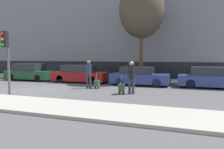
{
  "coord_description": "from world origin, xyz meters",
  "views": [
    {
      "loc": [
        8.89,
        -11.08,
        2.05
      ],
      "look_at": [
        4.23,
        1.8,
        0.95
      ],
      "focal_mm": 35.0,
      "sensor_mm": 36.0,
      "label": 1
    }
  ],
  "objects_px": {
    "parked_car_0": "(31,72)",
    "parked_car_1": "(80,74)",
    "pedestrian_left": "(89,72)",
    "traffic_light": "(6,50)",
    "trolley_right": "(122,88)",
    "trolley_left": "(97,84)",
    "pedestrian_right": "(131,75)",
    "parked_car_2": "(140,76)",
    "bare_tree_near_crossing": "(142,11)",
    "parked_car_3": "(212,78)"
  },
  "relations": [
    {
      "from": "trolley_left",
      "to": "traffic_light",
      "type": "height_order",
      "value": "traffic_light"
    },
    {
      "from": "pedestrian_left",
      "to": "parked_car_1",
      "type": "bearing_deg",
      "value": -62.92
    },
    {
      "from": "pedestrian_right",
      "to": "bare_tree_near_crossing",
      "type": "xyz_separation_m",
      "value": [
        -0.74,
        5.81,
        4.7
      ]
    },
    {
      "from": "pedestrian_right",
      "to": "traffic_light",
      "type": "relative_size",
      "value": 0.54
    },
    {
      "from": "parked_car_0",
      "to": "traffic_light",
      "type": "xyz_separation_m",
      "value": [
        4.44,
        -6.98,
        1.72
      ]
    },
    {
      "from": "traffic_light",
      "to": "trolley_right",
      "type": "bearing_deg",
      "value": 27.97
    },
    {
      "from": "parked_car_2",
      "to": "trolley_left",
      "type": "bearing_deg",
      "value": -129.04
    },
    {
      "from": "parked_car_2",
      "to": "bare_tree_near_crossing",
      "type": "bearing_deg",
      "value": 99.5
    },
    {
      "from": "traffic_light",
      "to": "bare_tree_near_crossing",
      "type": "bearing_deg",
      "value": 59.68
    },
    {
      "from": "pedestrian_right",
      "to": "trolley_right",
      "type": "bearing_deg",
      "value": -179.93
    },
    {
      "from": "parked_car_0",
      "to": "pedestrian_left",
      "type": "relative_size",
      "value": 2.44
    },
    {
      "from": "parked_car_1",
      "to": "bare_tree_near_crossing",
      "type": "height_order",
      "value": "bare_tree_near_crossing"
    },
    {
      "from": "parked_car_2",
      "to": "trolley_right",
      "type": "distance_m",
      "value": 4.09
    },
    {
      "from": "parked_car_1",
      "to": "parked_car_2",
      "type": "height_order",
      "value": "parked_car_1"
    },
    {
      "from": "pedestrian_left",
      "to": "bare_tree_near_crossing",
      "type": "height_order",
      "value": "bare_tree_near_crossing"
    },
    {
      "from": "pedestrian_left",
      "to": "trolley_right",
      "type": "height_order",
      "value": "pedestrian_left"
    },
    {
      "from": "parked_car_0",
      "to": "pedestrian_right",
      "type": "distance_m",
      "value": 11.07
    },
    {
      "from": "parked_car_0",
      "to": "trolley_right",
      "type": "relative_size",
      "value": 4.1
    },
    {
      "from": "trolley_right",
      "to": "pedestrian_right",
      "type": "bearing_deg",
      "value": 11.21
    },
    {
      "from": "bare_tree_near_crossing",
      "to": "parked_car_1",
      "type": "bearing_deg",
      "value": -158.81
    },
    {
      "from": "pedestrian_right",
      "to": "trolley_right",
      "type": "distance_m",
      "value": 0.9
    },
    {
      "from": "parked_car_0",
      "to": "parked_car_3",
      "type": "bearing_deg",
      "value": 0.28
    },
    {
      "from": "trolley_right",
      "to": "bare_tree_near_crossing",
      "type": "relative_size",
      "value": 0.14
    },
    {
      "from": "parked_car_1",
      "to": "trolley_right",
      "type": "relative_size",
      "value": 4.14
    },
    {
      "from": "parked_car_2",
      "to": "parked_car_0",
      "type": "bearing_deg",
      "value": 179.52
    },
    {
      "from": "parked_car_3",
      "to": "bare_tree_near_crossing",
      "type": "distance_m",
      "value": 7.42
    },
    {
      "from": "parked_car_0",
      "to": "pedestrian_left",
      "type": "distance_m",
      "value": 7.69
    },
    {
      "from": "bare_tree_near_crossing",
      "to": "traffic_light",
      "type": "bearing_deg",
      "value": -120.32
    },
    {
      "from": "parked_car_2",
      "to": "trolley_right",
      "type": "height_order",
      "value": "parked_car_2"
    },
    {
      "from": "traffic_light",
      "to": "bare_tree_near_crossing",
      "type": "distance_m",
      "value": 10.66
    },
    {
      "from": "parked_car_3",
      "to": "trolley_right",
      "type": "height_order",
      "value": "parked_car_3"
    },
    {
      "from": "parked_car_0",
      "to": "parked_car_1",
      "type": "relative_size",
      "value": 0.99
    },
    {
      "from": "parked_car_1",
      "to": "traffic_light",
      "type": "bearing_deg",
      "value": -94.21
    },
    {
      "from": "parked_car_1",
      "to": "trolley_left",
      "type": "bearing_deg",
      "value": -45.77
    },
    {
      "from": "bare_tree_near_crossing",
      "to": "pedestrian_left",
      "type": "bearing_deg",
      "value": -117.7
    },
    {
      "from": "trolley_right",
      "to": "traffic_light",
      "type": "relative_size",
      "value": 0.33
    },
    {
      "from": "parked_car_0",
      "to": "trolley_left",
      "type": "distance_m",
      "value": 8.16
    },
    {
      "from": "parked_car_1",
      "to": "pedestrian_left",
      "type": "xyz_separation_m",
      "value": [
        2.16,
        -2.87,
        0.39
      ]
    },
    {
      "from": "parked_car_0",
      "to": "parked_car_1",
      "type": "bearing_deg",
      "value": -0.35
    },
    {
      "from": "parked_car_2",
      "to": "pedestrian_right",
      "type": "distance_m",
      "value": 4.02
    },
    {
      "from": "trolley_left",
      "to": "pedestrian_right",
      "type": "distance_m",
      "value": 3.01
    },
    {
      "from": "parked_car_2",
      "to": "pedestrian_left",
      "type": "distance_m",
      "value": 3.96
    },
    {
      "from": "pedestrian_left",
      "to": "traffic_light",
      "type": "distance_m",
      "value": 5.07
    },
    {
      "from": "parked_car_2",
      "to": "bare_tree_near_crossing",
      "type": "relative_size",
      "value": 0.54
    },
    {
      "from": "parked_car_1",
      "to": "parked_car_2",
      "type": "xyz_separation_m",
      "value": [
        4.9,
        -0.05,
        -0.02
      ]
    },
    {
      "from": "pedestrian_right",
      "to": "bare_tree_near_crossing",
      "type": "bearing_deg",
      "value": 86.13
    },
    {
      "from": "trolley_right",
      "to": "bare_tree_near_crossing",
      "type": "height_order",
      "value": "bare_tree_near_crossing"
    },
    {
      "from": "parked_car_0",
      "to": "trolley_left",
      "type": "bearing_deg",
      "value": -20.11
    },
    {
      "from": "trolley_left",
      "to": "pedestrian_right",
      "type": "xyz_separation_m",
      "value": [
        2.64,
        -1.25,
        0.71
      ]
    },
    {
      "from": "parked_car_2",
      "to": "trolley_left",
      "type": "height_order",
      "value": "parked_car_2"
    }
  ]
}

